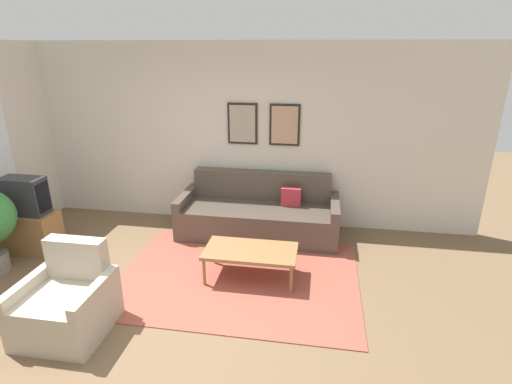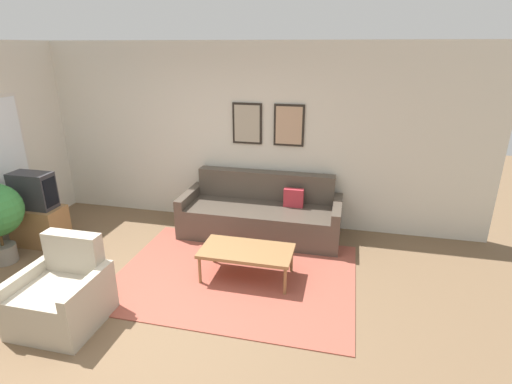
{
  "view_description": "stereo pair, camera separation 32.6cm",
  "coord_description": "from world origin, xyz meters",
  "px_view_note": "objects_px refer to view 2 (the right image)",
  "views": [
    {
      "loc": [
        1.66,
        -3.09,
        2.63
      ],
      "look_at": [
        0.87,
        1.68,
        0.85
      ],
      "focal_mm": 28.0,
      "sensor_mm": 36.0,
      "label": 1
    },
    {
      "loc": [
        1.98,
        -3.03,
        2.63
      ],
      "look_at": [
        0.87,
        1.68,
        0.85
      ],
      "focal_mm": 28.0,
      "sensor_mm": 36.0,
      "label": 2
    }
  ],
  "objects_px": {
    "couch": "(261,215)",
    "armchair": "(62,296)",
    "coffee_table": "(247,252)",
    "tv": "(33,191)"
  },
  "relations": [
    {
      "from": "couch",
      "to": "tv",
      "type": "relative_size",
      "value": 4.07
    },
    {
      "from": "coffee_table",
      "to": "tv",
      "type": "xyz_separation_m",
      "value": [
        -3.02,
        0.2,
        0.44
      ]
    },
    {
      "from": "coffee_table",
      "to": "armchair",
      "type": "xyz_separation_m",
      "value": [
        -1.58,
        -1.19,
        -0.06
      ]
    },
    {
      "from": "couch",
      "to": "armchair",
      "type": "xyz_separation_m",
      "value": [
        -1.49,
        -2.41,
        -0.01
      ]
    },
    {
      "from": "couch",
      "to": "armchair",
      "type": "bearing_deg",
      "value": -121.68
    },
    {
      "from": "couch",
      "to": "coffee_table",
      "type": "bearing_deg",
      "value": -85.56
    },
    {
      "from": "tv",
      "to": "armchair",
      "type": "distance_m",
      "value": 2.06
    },
    {
      "from": "couch",
      "to": "armchair",
      "type": "relative_size",
      "value": 2.68
    },
    {
      "from": "coffee_table",
      "to": "armchair",
      "type": "distance_m",
      "value": 1.98
    },
    {
      "from": "couch",
      "to": "coffee_table",
      "type": "xyz_separation_m",
      "value": [
        0.09,
        -1.22,
        0.05
      ]
    }
  ]
}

